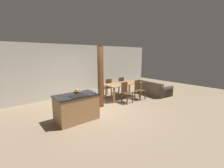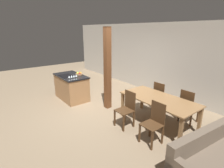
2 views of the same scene
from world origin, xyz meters
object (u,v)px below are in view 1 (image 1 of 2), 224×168
object	(u,v)px
dining_chair_far_left	(107,87)
dining_table	(123,85)
wine_glass_near	(97,90)
dining_chair_far_right	(120,85)
wine_glass_far	(95,89)
dining_chair_near_right	(139,89)
wine_glass_end	(93,89)
wine_glass_middle	(96,89)
kitchen_island	(77,107)
couch	(154,90)
timber_post	(101,77)
dining_chair_near_left	(126,92)
fruit_bowl	(77,91)

from	to	relation	value
dining_chair_far_left	dining_table	bearing A→B (deg)	122.51
wine_glass_near	dining_chair_far_right	xyz separation A→B (m)	(2.91, 2.04, -0.52)
wine_glass_far	dining_chair_far_right	world-z (taller)	wine_glass_far
dining_chair_near_right	wine_glass_end	bearing A→B (deg)	-172.35
wine_glass_middle	wine_glass_end	distance (m)	0.16
kitchen_island	dining_chair_far_right	bearing A→B (deg)	25.91
dining_chair_far_left	dining_chair_far_right	world-z (taller)	same
wine_glass_near	couch	size ratio (longest dim) A/B	0.09
kitchen_island	dining_chair_far_left	distance (m)	3.14
dining_chair_far_left	couch	bearing A→B (deg)	149.17
timber_post	wine_glass_middle	bearing A→B (deg)	-133.32
dining_chair_near_left	couch	distance (m)	2.27
dining_chair_near_right	timber_post	distance (m)	2.27
wine_glass_near	wine_glass_middle	world-z (taller)	same
dining_chair_near_left	timber_post	xyz separation A→B (m)	(-1.22, 0.29, 0.77)
wine_glass_middle	wine_glass_far	xyz separation A→B (m)	(0.00, 0.08, 0.00)
wine_glass_end	couch	size ratio (longest dim) A/B	0.09
wine_glass_far	dining_table	bearing A→B (deg)	25.53
fruit_bowl	dining_chair_near_left	bearing A→B (deg)	1.40
fruit_bowl	wine_glass_far	xyz separation A→B (m)	(0.45, -0.41, 0.08)
wine_glass_far	couch	bearing A→B (deg)	7.07
dining_chair_near_right	dining_chair_far_right	distance (m)	1.41
wine_glass_middle	dining_chair_near_right	bearing A→B (deg)	10.76
dining_chair_far_right	timber_post	bearing A→B (deg)	27.86
wine_glass_far	dining_table	distance (m)	2.75
dining_chair_far_right	dining_chair_near_left	bearing A→B (deg)	57.49
dining_chair_near_right	dining_chair_far_left	size ratio (longest dim) A/B	1.00
kitchen_island	wine_glass_middle	distance (m)	0.88
kitchen_island	dining_chair_far_left	world-z (taller)	dining_chair_far_left
wine_glass_far	dining_chair_far_left	bearing A→B (deg)	43.04
wine_glass_far	wine_glass_end	xyz separation A→B (m)	(0.00, 0.08, 0.00)
kitchen_island	wine_glass_far	bearing A→B (deg)	-14.86
wine_glass_end	wine_glass_far	bearing A→B (deg)	-90.00
fruit_bowl	dining_table	xyz separation A→B (m)	(2.91, 0.76, -0.28)
fruit_bowl	dining_table	bearing A→B (deg)	14.72
dining_table	dining_chair_near_left	xyz separation A→B (m)	(-0.45, -0.70, -0.17)
dining_table	dining_chair_far_right	distance (m)	0.85
kitchen_island	wine_glass_far	distance (m)	0.86
dining_chair_far_left	timber_post	bearing A→B (deg)	42.55
wine_glass_near	dining_table	size ratio (longest dim) A/B	0.08
wine_glass_middle	dining_table	distance (m)	2.78
wine_glass_end	dining_chair_near_right	xyz separation A→B (m)	(2.91, 0.39, -0.52)
dining_chair_near_left	kitchen_island	bearing A→B (deg)	-173.35
timber_post	couch	bearing A→B (deg)	-3.80
wine_glass_near	dining_chair_near_right	bearing A→B (deg)	12.29
fruit_bowl	wine_glass_far	world-z (taller)	wine_glass_far
kitchen_island	wine_glass_middle	xyz separation A→B (m)	(0.62, -0.25, 0.57)
kitchen_island	dining_chair_near_left	world-z (taller)	dining_chair_near_left
wine_glass_near	dining_table	distance (m)	2.82
wine_glass_end	couch	world-z (taller)	wine_glass_end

